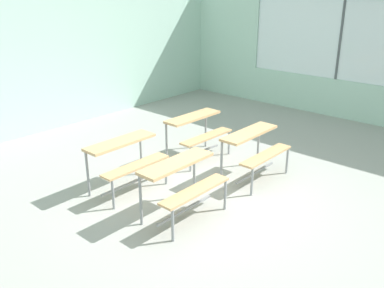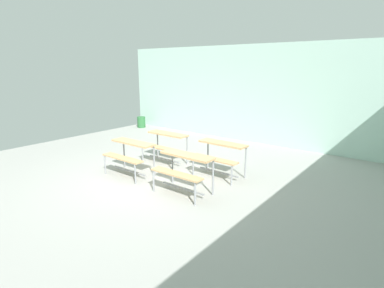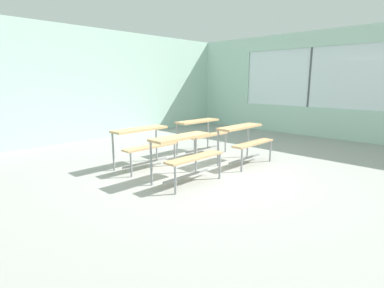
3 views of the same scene
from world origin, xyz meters
TOP-DOWN VIEW (x-y plane):
  - ground at (0.00, 0.00)m, footprint 10.00×9.00m
  - wall_back at (0.00, 4.50)m, footprint 10.00×0.12m
  - wall_right at (5.00, -0.13)m, footprint 0.12×9.00m
  - desk_bench_r0c0 at (-0.55, 0.03)m, footprint 1.10×0.59m
  - desk_bench_r0c1 at (1.02, -0.01)m, footprint 1.10×0.59m
  - desk_bench_r1c0 at (-0.54, 1.15)m, footprint 1.10×0.59m
  - desk_bench_r1c1 at (1.05, 1.18)m, footprint 1.11×0.61m

SIDE VIEW (x-z plane):
  - ground at x=0.00m, z-range -0.05..0.00m
  - desk_bench_r0c0 at x=-0.55m, z-range 0.19..0.93m
  - desk_bench_r0c1 at x=1.02m, z-range 0.19..0.93m
  - desk_bench_r1c0 at x=-0.54m, z-range 0.19..0.93m
  - desk_bench_r1c1 at x=1.05m, z-range 0.19..0.93m
  - wall_right at x=5.00m, z-range -0.05..2.95m
  - wall_back at x=0.00m, z-range 0.00..3.00m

